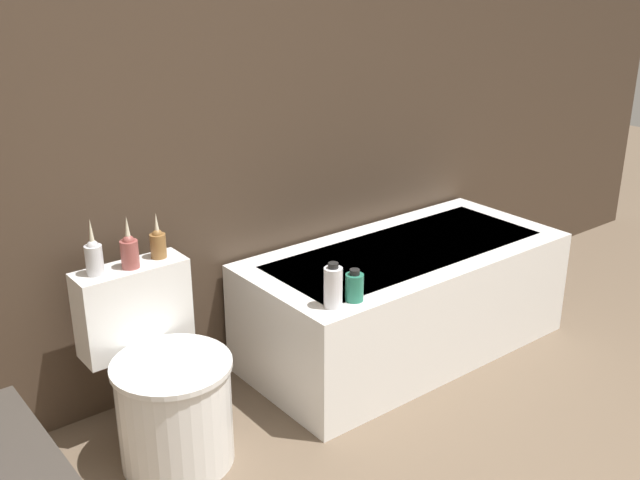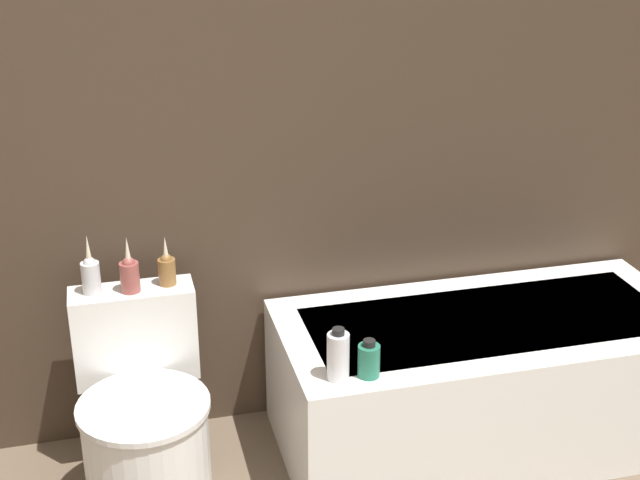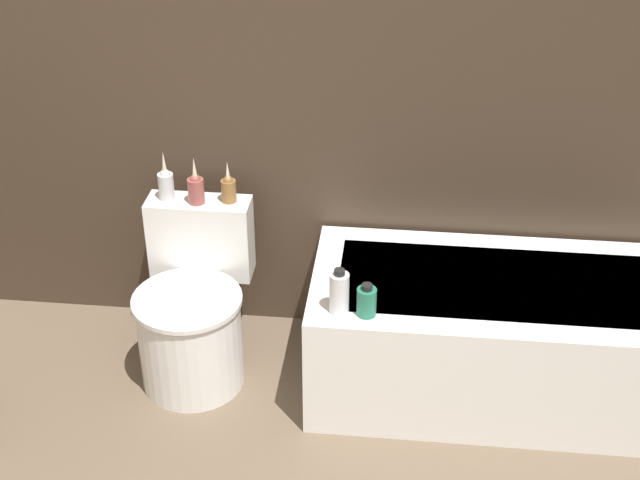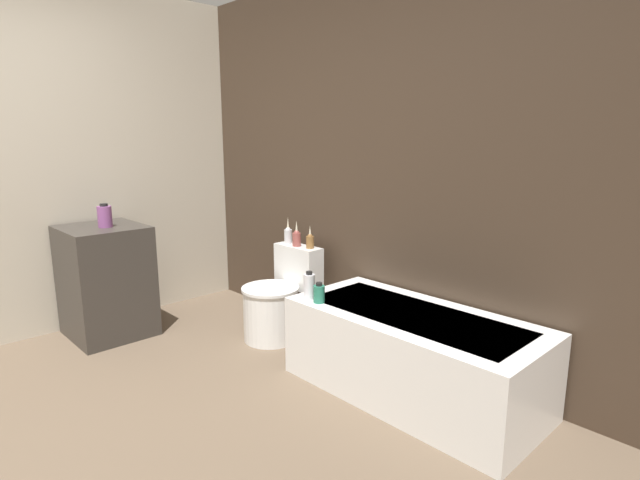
{
  "view_description": "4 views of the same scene",
  "coord_description": "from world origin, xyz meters",
  "views": [
    {
      "loc": [
        -1.36,
        -0.29,
        1.72
      ],
      "look_at": [
        0.18,
        1.67,
        0.76
      ],
      "focal_mm": 42.0,
      "sensor_mm": 36.0,
      "label": 1
    },
    {
      "loc": [
        -0.42,
        -0.65,
        1.97
      ],
      "look_at": [
        0.16,
        1.64,
        0.96
      ],
      "focal_mm": 50.0,
      "sensor_mm": 36.0,
      "label": 2
    },
    {
      "loc": [
        0.42,
        -0.91,
        2.34
      ],
      "look_at": [
        0.15,
        1.63,
        0.79
      ],
      "focal_mm": 50.0,
      "sensor_mm": 36.0,
      "label": 3
    },
    {
      "loc": [
        2.4,
        -0.36,
        1.49
      ],
      "look_at": [
        0.19,
        1.75,
        0.84
      ],
      "focal_mm": 28.0,
      "sensor_mm": 36.0,
      "label": 4
    }
  ],
  "objects": [
    {
      "name": "bathtub",
      "position": [
        0.83,
        1.88,
        0.25
      ],
      "size": [
        1.47,
        0.69,
        0.49
      ],
      "color": "white",
      "rests_on": "ground"
    },
    {
      "name": "shampoo_bottle_tall",
      "position": [
        0.21,
        1.63,
        0.57
      ],
      "size": [
        0.07,
        0.07,
        0.17
      ],
      "color": "silver",
      "rests_on": "bathtub"
    },
    {
      "name": "vase_silver",
      "position": [
        -0.38,
        2.05,
        0.73
      ],
      "size": [
        0.06,
        0.06,
        0.19
      ],
      "color": "#994C47",
      "rests_on": "toilet"
    },
    {
      "name": "vase_bronze",
      "position": [
        -0.25,
        2.07,
        0.73
      ],
      "size": [
        0.06,
        0.06,
        0.17
      ],
      "color": "olive",
      "rests_on": "toilet"
    },
    {
      "name": "toilet",
      "position": [
        -0.38,
        1.85,
        0.27
      ],
      "size": [
        0.42,
        0.56,
        0.67
      ],
      "color": "white",
      "rests_on": "ground"
    },
    {
      "name": "shampoo_bottle_short",
      "position": [
        0.31,
        1.62,
        0.55
      ],
      "size": [
        0.07,
        0.07,
        0.13
      ],
      "color": "#267259",
      "rests_on": "bathtub"
    },
    {
      "name": "vase_gold",
      "position": [
        -0.5,
        2.07,
        0.74
      ],
      "size": [
        0.06,
        0.06,
        0.2
      ],
      "color": "silver",
      "rests_on": "toilet"
    },
    {
      "name": "wall_back_tiled",
      "position": [
        0.0,
        2.27,
        1.3
      ],
      "size": [
        6.4,
        0.06,
        2.6
      ],
      "color": "#423326",
      "rests_on": "ground_plane"
    }
  ]
}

